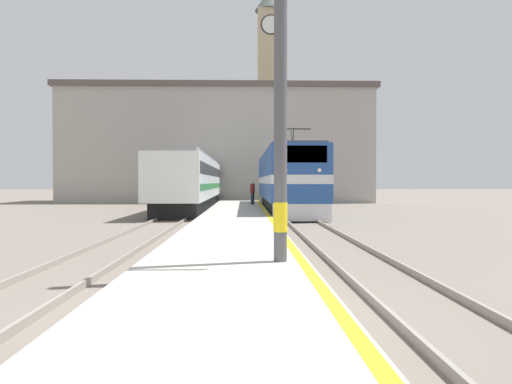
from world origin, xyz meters
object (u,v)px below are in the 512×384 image
object	(u,v)px
passenger_train	(207,182)
clock_tower	(270,88)
locomotive_train	(285,181)
person_on_platform	(252,192)
catenary_mast	(284,51)

from	to	relation	value
passenger_train	clock_tower	bearing A→B (deg)	62.90
locomotive_train	person_on_platform	size ratio (longest dim) A/B	11.27
passenger_train	locomotive_train	bearing A→B (deg)	-68.81
catenary_mast	person_on_platform	size ratio (longest dim) A/B	5.08
passenger_train	clock_tower	world-z (taller)	clock_tower
locomotive_train	clock_tower	bearing A→B (deg)	88.93
passenger_train	catenary_mast	xyz separation A→B (m)	(4.39, -38.88, 2.59)
locomotive_train	passenger_train	distance (m)	17.49
catenary_mast	clock_tower	xyz separation A→B (m)	(2.48, 52.32, 9.11)
passenger_train	person_on_platform	world-z (taller)	passenger_train
catenary_mast	clock_tower	bearing A→B (deg)	87.28
locomotive_train	clock_tower	distance (m)	31.95
locomotive_train	catenary_mast	world-z (taller)	catenary_mast
locomotive_train	catenary_mast	xyz separation A→B (m)	(-1.93, -22.57, 2.54)
passenger_train	person_on_platform	size ratio (longest dim) A/B	29.61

